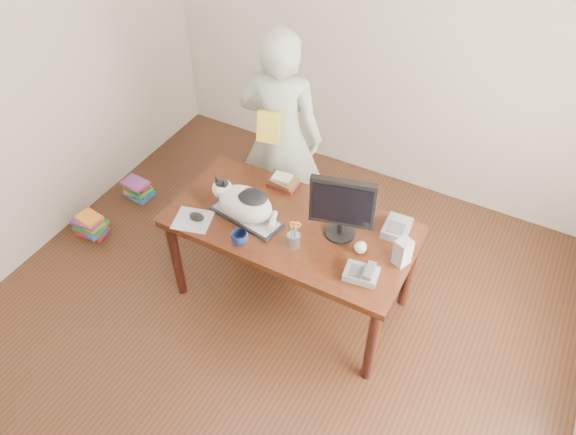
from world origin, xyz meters
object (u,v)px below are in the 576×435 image
at_px(keyboard, 246,217).
at_px(book_stack, 283,182).
at_px(desk, 297,232).
at_px(cat, 243,202).
at_px(pen_cup, 294,239).
at_px(book_pile_b, 137,189).
at_px(coffee_mug, 240,238).
at_px(calculator, 397,228).
at_px(book_pile_a, 91,225).
at_px(monitor, 342,206).
at_px(person, 281,137).
at_px(baseball, 360,247).
at_px(mouse, 197,217).
at_px(speaker, 403,252).
at_px(phone, 362,273).

height_order(keyboard, book_stack, book_stack).
xyz_separation_m(desk, cat, (-0.30, -0.17, 0.29)).
relative_size(keyboard, pen_cup, 2.50).
bearing_deg(book_pile_b, coffee_mug, -23.39).
height_order(calculator, book_pile_a, calculator).
bearing_deg(book_pile_b, monitor, -8.29).
bearing_deg(monitor, book_pile_b, 156.90).
distance_m(keyboard, person, 0.79).
height_order(desk, calculator, calculator).
height_order(baseball, book_stack, baseball).
distance_m(pen_cup, book_pile_a, 1.99).
relative_size(cat, book_pile_a, 1.80).
distance_m(monitor, person, 0.99).
height_order(keyboard, person, person).
distance_m(mouse, book_pile_a, 1.37).
distance_m(keyboard, pen_cup, 0.39).
bearing_deg(pen_cup, cat, 170.57).
bearing_deg(baseball, book_pile_a, -175.29).
distance_m(mouse, coffee_mug, 0.36).
bearing_deg(monitor, mouse, -175.31).
height_order(cat, pen_cup, cat).
bearing_deg(coffee_mug, book_stack, 92.73).
xyz_separation_m(speaker, book_pile_b, (-2.46, 0.33, -0.77)).
relative_size(cat, mouse, 3.98).
distance_m(coffee_mug, calculator, 1.00).
xyz_separation_m(person, book_pile_b, (-1.27, -0.32, -0.79)).
bearing_deg(book_pile_b, person, 14.07).
relative_size(monitor, pen_cup, 2.18).
xyz_separation_m(keyboard, book_pile_a, (-1.46, -0.11, -0.68)).
xyz_separation_m(mouse, person, (0.11, 0.93, 0.08)).
height_order(coffee_mug, book_pile_a, coffee_mug).
height_order(pen_cup, baseball, pen_cup).
distance_m(phone, person, 1.34).
bearing_deg(pen_cup, baseball, 20.60).
bearing_deg(person, monitor, 129.00).
distance_m(cat, pen_cup, 0.41).
height_order(desk, keyboard, keyboard).
xyz_separation_m(cat, phone, (0.87, -0.10, -0.11)).
height_order(monitor, pen_cup, monitor).
bearing_deg(book_stack, cat, -97.87).
bearing_deg(calculator, keyboard, -161.79).
bearing_deg(calculator, book_pile_b, 174.66).
distance_m(speaker, person, 1.35).
height_order(coffee_mug, book_stack, coffee_mug).
distance_m(cat, mouse, 0.33).
xyz_separation_m(cat, monitor, (0.62, 0.15, 0.12)).
relative_size(mouse, book_stack, 0.60).
height_order(monitor, person, person).
height_order(desk, book_stack, book_stack).
bearing_deg(book_pile_b, calculator, -2.25).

